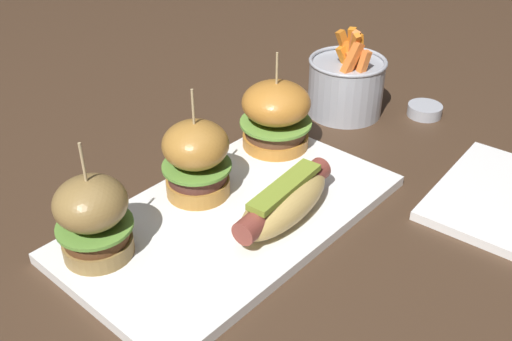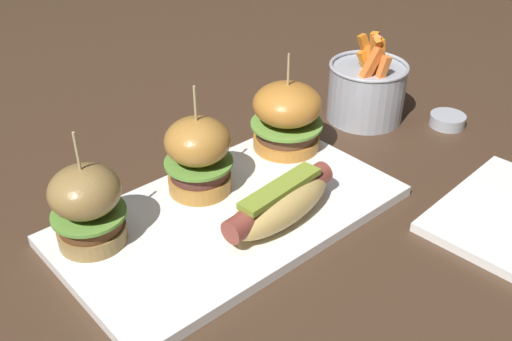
{
  "view_description": "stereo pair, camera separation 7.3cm",
  "coord_description": "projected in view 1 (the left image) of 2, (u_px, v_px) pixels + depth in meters",
  "views": [
    {
      "loc": [
        -0.41,
        -0.41,
        0.45
      ],
      "look_at": [
        0.04,
        0.0,
        0.05
      ],
      "focal_mm": 41.43,
      "sensor_mm": 36.0,
      "label": 1
    },
    {
      "loc": [
        -0.36,
        -0.46,
        0.45
      ],
      "look_at": [
        0.04,
        0.0,
        0.05
      ],
      "focal_mm": 41.43,
      "sensor_mm": 36.0,
      "label": 2
    }
  ],
  "objects": [
    {
      "name": "slider_left",
      "position": [
        93.0,
        218.0,
        0.63
      ],
      "size": [
        0.08,
        0.08,
        0.14
      ],
      "color": "olive",
      "rests_on": "platter_main"
    },
    {
      "name": "slider_right",
      "position": [
        276.0,
        115.0,
        0.83
      ],
      "size": [
        0.1,
        0.1,
        0.14
      ],
      "color": "#BE782D",
      "rests_on": "platter_main"
    },
    {
      "name": "slider_center",
      "position": [
        198.0,
        158.0,
        0.73
      ],
      "size": [
        0.09,
        0.09,
        0.14
      ],
      "color": "#B07832",
      "rests_on": "platter_main"
    },
    {
      "name": "sauce_ramekin",
      "position": [
        425.0,
        110.0,
        0.96
      ],
      "size": [
        0.06,
        0.06,
        0.02
      ],
      "color": "#A8AAB2",
      "rests_on": "ground"
    },
    {
      "name": "platter_main",
      "position": [
        233.0,
        216.0,
        0.73
      ],
      "size": [
        0.42,
        0.23,
        0.01
      ],
      "primitive_type": "cube",
      "color": "white",
      "rests_on": "ground"
    },
    {
      "name": "ground_plane",
      "position": [
        234.0,
        221.0,
        0.73
      ],
      "size": [
        3.0,
        3.0,
        0.0
      ],
      "primitive_type": "plane",
      "color": "#422D1E"
    },
    {
      "name": "fries_bucket",
      "position": [
        346.0,
        84.0,
        0.95
      ],
      "size": [
        0.12,
        0.12,
        0.15
      ],
      "color": "#A8AAB2",
      "rests_on": "ground"
    },
    {
      "name": "hot_dog",
      "position": [
        285.0,
        201.0,
        0.7
      ],
      "size": [
        0.17,
        0.08,
        0.05
      ],
      "color": "tan",
      "rests_on": "platter_main"
    }
  ]
}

